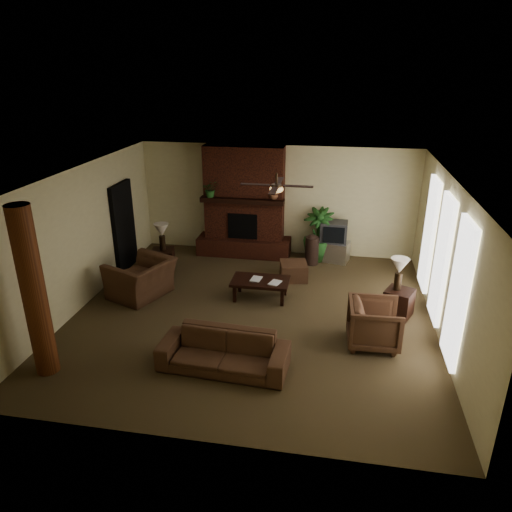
% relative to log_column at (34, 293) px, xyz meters
% --- Properties ---
extents(room_shell, '(7.00, 7.00, 7.00)m').
position_rel_log_column_xyz_m(room_shell, '(2.95, 2.40, 0.00)').
color(room_shell, brown).
rests_on(room_shell, ground).
extents(fireplace, '(2.40, 0.70, 2.80)m').
position_rel_log_column_xyz_m(fireplace, '(2.15, 5.62, -0.24)').
color(fireplace, '#542316').
rests_on(fireplace, ground).
extents(windows, '(0.08, 3.65, 2.35)m').
position_rel_log_column_xyz_m(windows, '(6.40, 2.60, -0.05)').
color(windows, white).
rests_on(windows, ground).
extents(log_column, '(0.36, 0.36, 2.80)m').
position_rel_log_column_xyz_m(log_column, '(0.00, 0.00, 0.00)').
color(log_column, brown).
rests_on(log_column, ground).
extents(doorway, '(0.10, 1.00, 2.10)m').
position_rel_log_column_xyz_m(doorway, '(-0.49, 4.20, -0.35)').
color(doorway, black).
rests_on(doorway, ground).
extents(ceiling_fan, '(1.35, 1.35, 0.37)m').
position_rel_log_column_xyz_m(ceiling_fan, '(3.35, 2.70, 1.13)').
color(ceiling_fan, '#2F2215').
rests_on(ceiling_fan, ceiling).
extents(sofa, '(2.13, 0.74, 0.82)m').
position_rel_log_column_xyz_m(sofa, '(2.81, 0.57, -0.99)').
color(sofa, '#513422').
rests_on(sofa, ground).
extents(armchair_left, '(1.20, 1.44, 1.08)m').
position_rel_log_column_xyz_m(armchair_left, '(0.46, 2.82, -0.86)').
color(armchair_left, '#513422').
rests_on(armchair_left, ground).
extents(armchair_right, '(0.85, 0.91, 0.90)m').
position_rel_log_column_xyz_m(armchair_right, '(5.25, 1.71, -0.95)').
color(armchair_right, '#513422').
rests_on(armchair_right, ground).
extents(coffee_table, '(1.20, 0.70, 0.43)m').
position_rel_log_column_xyz_m(coffee_table, '(2.98, 3.13, -1.03)').
color(coffee_table, black).
rests_on(coffee_table, ground).
extents(ottoman, '(0.71, 0.71, 0.40)m').
position_rel_log_column_xyz_m(ottoman, '(3.58, 4.23, -1.20)').
color(ottoman, '#513422').
rests_on(ottoman, ground).
extents(tv_stand, '(0.94, 0.68, 0.50)m').
position_rel_log_column_xyz_m(tv_stand, '(4.42, 5.55, -1.15)').
color(tv_stand, silver).
rests_on(tv_stand, ground).
extents(tv, '(0.67, 0.55, 0.52)m').
position_rel_log_column_xyz_m(tv, '(4.44, 5.54, -0.64)').
color(tv, '#39393B').
rests_on(tv, tv_stand).
extents(floor_vase, '(0.34, 0.34, 0.77)m').
position_rel_log_column_xyz_m(floor_vase, '(3.93, 5.22, -0.97)').
color(floor_vase, '#31211B').
rests_on(floor_vase, ground).
extents(floor_plant, '(1.11, 1.50, 0.75)m').
position_rel_log_column_xyz_m(floor_plant, '(4.05, 5.55, -1.03)').
color(floor_plant, '#265622').
rests_on(floor_plant, ground).
extents(side_table_left, '(0.60, 0.60, 0.55)m').
position_rel_log_column_xyz_m(side_table_left, '(0.46, 4.13, -1.12)').
color(side_table_left, black).
rests_on(side_table_left, ground).
extents(lamp_left, '(0.45, 0.45, 0.65)m').
position_rel_log_column_xyz_m(lamp_left, '(0.48, 4.14, -0.40)').
color(lamp_left, '#2F2215').
rests_on(lamp_left, side_table_left).
extents(side_table_right, '(0.66, 0.66, 0.55)m').
position_rel_log_column_xyz_m(side_table_right, '(5.79, 2.87, -1.12)').
color(side_table_right, black).
rests_on(side_table_right, ground).
extents(lamp_right, '(0.40, 0.40, 0.65)m').
position_rel_log_column_xyz_m(lamp_right, '(5.73, 2.90, -0.40)').
color(lamp_right, '#2F2215').
rests_on(lamp_right, side_table_right).
extents(mantel_plant, '(0.49, 0.52, 0.33)m').
position_rel_log_column_xyz_m(mantel_plant, '(1.36, 5.35, 0.32)').
color(mantel_plant, '#265622').
rests_on(mantel_plant, fireplace).
extents(mantel_vase, '(0.28, 0.28, 0.22)m').
position_rel_log_column_xyz_m(mantel_vase, '(2.94, 5.41, 0.27)').
color(mantel_vase, brown).
rests_on(mantel_vase, fireplace).
extents(book_a, '(0.22, 0.06, 0.29)m').
position_rel_log_column_xyz_m(book_a, '(2.79, 3.14, -0.83)').
color(book_a, '#999999').
rests_on(book_a, coffee_table).
extents(book_b, '(0.21, 0.09, 0.29)m').
position_rel_log_column_xyz_m(book_b, '(3.21, 3.05, -0.82)').
color(book_b, '#999999').
rests_on(book_b, coffee_table).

